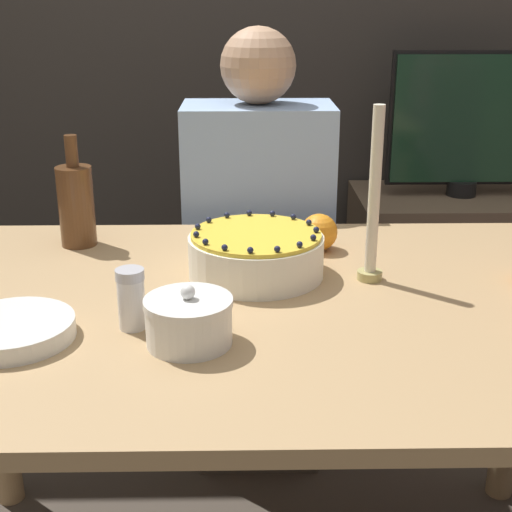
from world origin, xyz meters
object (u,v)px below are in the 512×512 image
(candle, at_px, (373,209))
(bottle, at_px, (76,204))
(cake, at_px, (256,254))
(sugar_shaker, at_px, (131,299))
(person_man_blue_shirt, at_px, (258,281))
(tv_monitor, at_px, (468,122))
(sugar_bowl, at_px, (189,321))

(candle, relative_size, bottle, 1.38)
(cake, relative_size, candle, 0.79)
(candle, bearing_deg, sugar_shaker, -154.18)
(person_man_blue_shirt, distance_m, tv_monitor, 0.93)
(cake, bearing_deg, candle, -6.89)
(sugar_bowl, height_order, person_man_blue_shirt, person_man_blue_shirt)
(cake, xyz_separation_m, person_man_blue_shirt, (0.02, 0.54, -0.28))
(candle, relative_size, person_man_blue_shirt, 0.28)
(sugar_bowl, height_order, sugar_shaker, sugar_shaker)
(candle, distance_m, person_man_blue_shirt, 0.71)
(bottle, bearing_deg, cake, -26.22)
(person_man_blue_shirt, relative_size, tv_monitor, 2.34)
(person_man_blue_shirt, height_order, tv_monitor, person_man_blue_shirt)
(cake, distance_m, tv_monitor, 1.25)
(candle, bearing_deg, person_man_blue_shirt, 110.36)
(bottle, distance_m, person_man_blue_shirt, 0.63)
(sugar_shaker, distance_m, person_man_blue_shirt, 0.86)
(person_man_blue_shirt, bearing_deg, tv_monitor, -146.09)
(sugar_shaker, relative_size, tv_monitor, 0.20)
(sugar_bowl, distance_m, bottle, 0.57)
(sugar_bowl, xyz_separation_m, tv_monitor, (0.83, 1.32, 0.10))
(person_man_blue_shirt, xyz_separation_m, tv_monitor, (0.71, 0.47, 0.37))
(sugar_bowl, height_order, bottle, bottle)
(sugar_bowl, bearing_deg, bottle, 119.85)
(candle, xyz_separation_m, tv_monitor, (0.49, 1.04, -0.01))
(cake, relative_size, bottle, 1.09)
(sugar_shaker, height_order, tv_monitor, tv_monitor)
(cake, relative_size, person_man_blue_shirt, 0.22)
(sugar_bowl, distance_m, tv_monitor, 1.56)
(bottle, relative_size, tv_monitor, 0.48)
(cake, distance_m, sugar_bowl, 0.32)
(cake, height_order, candle, candle)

